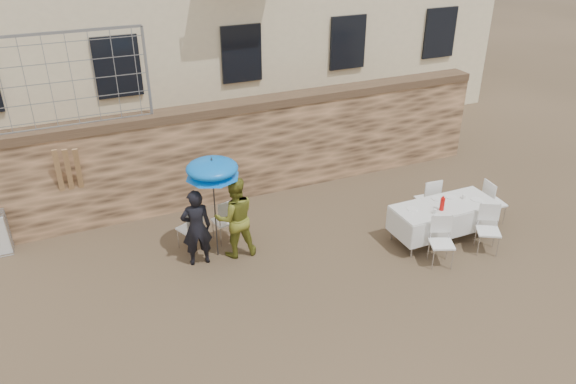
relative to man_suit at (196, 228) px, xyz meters
name	(u,v)px	position (x,y,z in m)	size (l,w,h in m)	color
ground	(321,333)	(1.23, -2.69, -0.77)	(80.00, 80.00, 0.00)	brown
stone_wall	(221,154)	(1.23, 2.31, 0.33)	(13.00, 0.50, 2.20)	#8A6445
chain_link_fence	(61,82)	(-1.77, 2.31, 2.33)	(3.20, 0.06, 1.80)	gray
man_suit	(196,228)	(0.00, 0.00, 0.00)	(0.56, 0.37, 1.54)	black
woman_dress	(235,217)	(0.75, 0.00, 0.04)	(0.79, 0.62, 1.63)	#9C9F30
umbrella	(212,172)	(0.40, 0.10, 1.03)	(0.99, 0.99, 1.91)	#3F3F44
couple_chair_left	(190,227)	(0.00, 0.55, -0.29)	(0.48, 0.48, 0.96)	white
couple_chair_right	(224,220)	(0.70, 0.55, -0.29)	(0.48, 0.48, 0.96)	white
banquet_table	(445,206)	(4.73, -1.14, -0.04)	(2.10, 0.85, 0.78)	silver
soda_bottle	(442,204)	(4.53, -1.29, 0.14)	(0.09, 0.09, 0.26)	red
table_chair_front_left	(442,243)	(4.13, -1.89, -0.29)	(0.48, 0.48, 0.96)	white
table_chair_front_right	(489,230)	(5.23, -1.89, -0.29)	(0.48, 0.48, 0.96)	white
table_chair_back	(427,198)	(4.93, -0.34, -0.29)	(0.48, 0.48, 0.96)	white
table_chair_side	(494,202)	(6.13, -1.04, -0.29)	(0.48, 0.48, 0.96)	white
wood_planks	(78,188)	(-1.83, 2.08, 0.23)	(0.70, 0.20, 2.00)	#A37749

